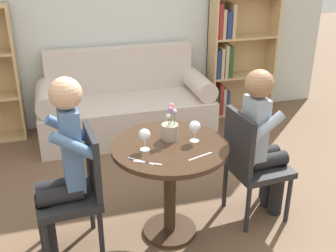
{
  "coord_description": "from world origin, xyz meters",
  "views": [
    {
      "loc": [
        -0.7,
        -2.47,
        2.07
      ],
      "look_at": [
        0.0,
        0.05,
        0.86
      ],
      "focal_mm": 45.0,
      "sensor_mm": 36.0,
      "label": 1
    }
  ],
  "objects_px": {
    "chair_left": "(78,188)",
    "person_left": "(62,166)",
    "person_right": "(263,141)",
    "couch": "(125,107)",
    "wine_glass_right": "(195,127)",
    "flower_vase": "(170,129)",
    "chair_right": "(251,161)",
    "wine_glass_left": "(145,135)",
    "bookshelf_right": "(233,57)"
  },
  "relations": [
    {
      "from": "person_left",
      "to": "wine_glass_left",
      "type": "distance_m",
      "value": 0.58
    },
    {
      "from": "wine_glass_right",
      "to": "flower_vase",
      "type": "xyz_separation_m",
      "value": [
        -0.15,
        0.08,
        -0.03
      ]
    },
    {
      "from": "person_left",
      "to": "chair_left",
      "type": "bearing_deg",
      "value": 93.01
    },
    {
      "from": "chair_left",
      "to": "person_right",
      "type": "height_order",
      "value": "person_right"
    },
    {
      "from": "couch",
      "to": "bookshelf_right",
      "type": "xyz_separation_m",
      "value": [
        1.37,
        0.27,
        0.39
      ]
    },
    {
      "from": "chair_right",
      "to": "wine_glass_left",
      "type": "bearing_deg",
      "value": 88.71
    },
    {
      "from": "chair_right",
      "to": "wine_glass_left",
      "type": "height_order",
      "value": "chair_right"
    },
    {
      "from": "couch",
      "to": "person_left",
      "type": "distance_m",
      "value": 1.98
    },
    {
      "from": "person_right",
      "to": "flower_vase",
      "type": "relative_size",
      "value": 4.68
    },
    {
      "from": "chair_right",
      "to": "wine_glass_left",
      "type": "distance_m",
      "value": 0.9
    },
    {
      "from": "person_left",
      "to": "couch",
      "type": "bearing_deg",
      "value": 153.54
    },
    {
      "from": "bookshelf_right",
      "to": "person_right",
      "type": "bearing_deg",
      "value": -107.43
    },
    {
      "from": "wine_glass_right",
      "to": "chair_left",
      "type": "bearing_deg",
      "value": 179.36
    },
    {
      "from": "bookshelf_right",
      "to": "chair_left",
      "type": "distance_m",
      "value": 2.89
    },
    {
      "from": "wine_glass_left",
      "to": "couch",
      "type": "bearing_deg",
      "value": 84.35
    },
    {
      "from": "person_right",
      "to": "wine_glass_left",
      "type": "height_order",
      "value": "person_right"
    },
    {
      "from": "couch",
      "to": "flower_vase",
      "type": "height_order",
      "value": "flower_vase"
    },
    {
      "from": "person_left",
      "to": "wine_glass_right",
      "type": "xyz_separation_m",
      "value": [
        0.91,
        0.0,
        0.16
      ]
    },
    {
      "from": "person_right",
      "to": "wine_glass_right",
      "type": "distance_m",
      "value": 0.59
    },
    {
      "from": "chair_left",
      "to": "person_right",
      "type": "distance_m",
      "value": 1.39
    },
    {
      "from": "couch",
      "to": "person_right",
      "type": "xyz_separation_m",
      "value": [
        0.73,
        -1.76,
        0.34
      ]
    },
    {
      "from": "chair_left",
      "to": "flower_vase",
      "type": "height_order",
      "value": "flower_vase"
    },
    {
      "from": "person_left",
      "to": "wine_glass_left",
      "type": "height_order",
      "value": "person_left"
    },
    {
      "from": "person_right",
      "to": "wine_glass_left",
      "type": "distance_m",
      "value": 0.94
    },
    {
      "from": "person_right",
      "to": "wine_glass_left",
      "type": "bearing_deg",
      "value": 89.18
    },
    {
      "from": "chair_right",
      "to": "wine_glass_right",
      "type": "xyz_separation_m",
      "value": [
        -0.47,
        -0.03,
        0.35
      ]
    },
    {
      "from": "chair_right",
      "to": "person_right",
      "type": "xyz_separation_m",
      "value": [
        0.09,
        0.01,
        0.16
      ]
    },
    {
      "from": "flower_vase",
      "to": "couch",
      "type": "bearing_deg",
      "value": 90.88
    },
    {
      "from": "wine_glass_left",
      "to": "chair_right",
      "type": "bearing_deg",
      "value": 4.02
    },
    {
      "from": "wine_glass_left",
      "to": "flower_vase",
      "type": "xyz_separation_m",
      "value": [
        0.21,
        0.11,
        -0.03
      ]
    },
    {
      "from": "bookshelf_right",
      "to": "person_left",
      "type": "bearing_deg",
      "value": -135.45
    },
    {
      "from": "chair_left",
      "to": "chair_right",
      "type": "relative_size",
      "value": 1.0
    },
    {
      "from": "chair_left",
      "to": "flower_vase",
      "type": "bearing_deg",
      "value": 91.65
    },
    {
      "from": "person_right",
      "to": "person_left",
      "type": "bearing_deg",
      "value": 86.3
    },
    {
      "from": "wine_glass_left",
      "to": "bookshelf_right",
      "type": "bearing_deg",
      "value": 53.53
    },
    {
      "from": "person_left",
      "to": "flower_vase",
      "type": "distance_m",
      "value": 0.77
    },
    {
      "from": "bookshelf_right",
      "to": "person_right",
      "type": "distance_m",
      "value": 2.13
    },
    {
      "from": "bookshelf_right",
      "to": "flower_vase",
      "type": "distance_m",
      "value": 2.4
    },
    {
      "from": "person_left",
      "to": "person_right",
      "type": "distance_m",
      "value": 1.47
    },
    {
      "from": "chair_right",
      "to": "wine_glass_right",
      "type": "bearing_deg",
      "value": 87.83
    },
    {
      "from": "couch",
      "to": "chair_left",
      "type": "xyz_separation_m",
      "value": [
        -0.65,
        -1.79,
        0.18
      ]
    },
    {
      "from": "chair_left",
      "to": "chair_right",
      "type": "xyz_separation_m",
      "value": [
        1.29,
        0.02,
        0.0
      ]
    },
    {
      "from": "bookshelf_right",
      "to": "couch",
      "type": "bearing_deg",
      "value": -168.95
    },
    {
      "from": "couch",
      "to": "chair_right",
      "type": "relative_size",
      "value": 2.07
    },
    {
      "from": "wine_glass_right",
      "to": "flower_vase",
      "type": "height_order",
      "value": "flower_vase"
    },
    {
      "from": "wine_glass_right",
      "to": "flower_vase",
      "type": "distance_m",
      "value": 0.18
    },
    {
      "from": "person_right",
      "to": "couch",
      "type": "bearing_deg",
      "value": 17.33
    },
    {
      "from": "person_right",
      "to": "flower_vase",
      "type": "xyz_separation_m",
      "value": [
        -0.71,
        0.04,
        0.17
      ]
    },
    {
      "from": "chair_left",
      "to": "person_left",
      "type": "distance_m",
      "value": 0.21
    },
    {
      "from": "person_left",
      "to": "chair_right",
      "type": "bearing_deg",
      "value": 86.78
    }
  ]
}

